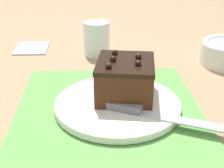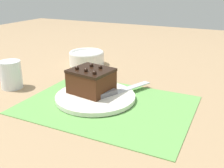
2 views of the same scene
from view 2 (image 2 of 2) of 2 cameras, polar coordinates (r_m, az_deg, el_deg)
ground_plane at (r=0.74m, az=-1.02°, el=-4.62°), size 3.00×3.00×0.00m
placemat_woven at (r=0.74m, az=-1.03°, el=-4.48°), size 0.46×0.34×0.00m
cake_plate at (r=0.77m, az=-3.63°, el=-2.79°), size 0.23×0.23×0.01m
chocolate_cake at (r=0.77m, az=-4.52°, el=0.76°), size 0.13×0.12×0.08m
serving_knife at (r=0.77m, az=0.83°, el=-1.59°), size 0.10×0.19×0.01m
drinking_glass at (r=0.90m, az=-21.15°, el=1.92°), size 0.07×0.07×0.09m
small_bowl at (r=1.10m, az=-5.54°, el=5.76°), size 0.14×0.14×0.06m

